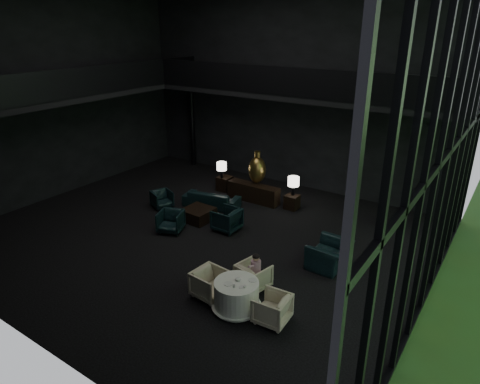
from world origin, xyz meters
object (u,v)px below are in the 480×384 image
Objects in this scene: coffee_table at (198,214)px; dining_chair_north at (254,275)px; lounge_armchair_south at (171,220)px; lounge_armchair_east at (227,217)px; dining_table at (236,297)px; side_table_right at (292,202)px; table_lamp_left at (222,167)px; lounge_armchair_west at (162,199)px; bronze_urn at (257,169)px; dining_chair_east at (272,307)px; console at (253,193)px; child at (256,264)px; window_armchair at (330,249)px; sofa at (211,196)px; dining_chair_west at (210,282)px; table_lamp_right at (293,182)px; side_table_left at (225,183)px.

coffee_table is 4.54m from dining_chair_north.
dining_chair_north is at bearing -37.78° from lounge_armchair_south.
coffee_table is (-1.29, 0.06, -0.25)m from lounge_armchair_east.
dining_table is (4.18, -2.20, -0.08)m from lounge_armchair_south.
coffee_table is (-2.29, -2.75, -0.05)m from side_table_right.
table_lamp_left is 1.01× the size of lounge_armchair_west.
bronze_urn is 7.53m from dining_chair_east.
coffee_table is at bearing 139.55° from dining_table.
dining_chair_north is (1.56, -5.15, 0.12)m from side_table_right.
dining_table is (3.29, -6.22, -0.90)m from bronze_urn.
dining_chair_north is (3.16, -4.97, 0.05)m from console.
lounge_armchair_south is 0.66× the size of dining_table.
child is at bearing -58.32° from bronze_urn.
window_armchair is at bearing 70.17° from dining_table.
bronze_urn is at bearing -123.42° from window_armchair.
lounge_armchair_east is 0.95× the size of coffee_table.
child is at bearing -153.71° from dining_chair_north.
dining_chair_east is at bearing -94.12° from lounge_armchair_west.
lounge_armchair_west is at bearing -132.96° from bronze_urn.
child is at bearing 48.91° from lounge_armchair_east.
console is 7.28m from dining_chair_east.
bronze_urn reaches higher than sofa.
bronze_urn is at bearing -148.83° from dining_chair_east.
window_armchair reaches higher than coffee_table.
table_lamp_left reaches higher than side_table_right.
dining_chair_east is at bearing 126.27° from sofa.
bronze_urn is at bearing -167.58° from lounge_armchair_east.
table_lamp_right is at bearing 13.15° from dining_chair_west.
table_lamp_left is at bearing 176.47° from console.
dining_chair_north is (2.55, -2.34, -0.07)m from lounge_armchair_east.
table_lamp_left reaches higher than dining_table.
sofa is 2.24× the size of coffee_table.
console is at bearing -147.70° from dining_chair_east.
bronze_urn reaches higher than lounge_armchair_east.
side_table_right is at bearing -72.54° from child.
coffee_table is 0.78× the size of dining_table.
lounge_armchair_south is 4.28m from child.
console is 6.81m from dining_table.
dining_chair_north is at bearing 48.08° from lounge_armchair_east.
child reaches higher than dining_chair_west.
side_table_right is 0.25× the size of sofa.
console is at bearing 55.62° from lounge_armchair_south.
side_table_left is 2.91m from lounge_armchair_west.
window_armchair is (5.29, 0.87, 0.16)m from lounge_armchair_south.
child is (3.22, -4.96, 0.39)m from console.
bronze_urn reaches higher than coffee_table.
bronze_urn is at bearing 56.43° from lounge_armchair_south.
side_table_left reaches higher than side_table_right.
dining_chair_west is (3.47, -4.56, -0.01)m from sofa.
console is 3.87m from lounge_armchair_south.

